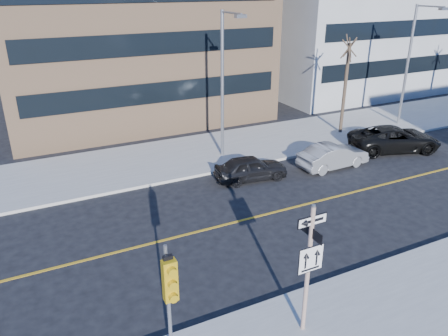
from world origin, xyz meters
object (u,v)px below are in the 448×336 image
parked_car_c (395,139)px  streetlight_a (224,77)px  parked_car_b (333,156)px  streetlight_b (411,58)px  parked_car_a (251,168)px  traffic_signal (170,291)px  sign_pole (309,263)px  street_tree_west (349,50)px

parked_car_c → streetlight_a: streetlight_a is taller
parked_car_b → streetlight_b: 10.76m
parked_car_a → parked_car_b: (4.85, -0.58, 0.03)m
streetlight_b → traffic_signal: bearing=-148.6°
sign_pole → streetlight_a: 14.05m
streetlight_a → streetlight_b: (14.00, 0.00, 0.00)m
sign_pole → street_tree_west: (13.00, 13.81, 3.09)m
traffic_signal → streetlight_a: (8.00, 13.42, 1.73)m
traffic_signal → streetlight_a: streetlight_a is taller
sign_pole → parked_car_c: bearing=35.6°
parked_car_b → traffic_signal: bearing=125.1°
street_tree_west → sign_pole: bearing=-133.3°
sign_pole → streetlight_a: (4.00, 13.27, 2.32)m
traffic_signal → parked_car_c: traffic_signal is taller
parked_car_c → street_tree_west: 6.22m
traffic_signal → streetlight_b: streetlight_b is taller
parked_car_b → streetlight_a: bearing=49.8°
streetlight_a → street_tree_west: size_ratio=1.26×
sign_pole → parked_car_a: size_ratio=1.08×
parked_car_c → street_tree_west: street_tree_west is taller
traffic_signal → street_tree_west: size_ratio=0.63×
sign_pole → parked_car_c: sign_pole is taller
parked_car_b → sign_pole: bearing=135.3°
parked_car_b → street_tree_west: bearing=-45.9°
parked_car_b → street_tree_west: 7.75m
parked_car_a → streetlight_a: 5.22m
streetlight_b → street_tree_west: streetlight_b is taller
parked_car_a → parked_car_c: size_ratio=0.70×
traffic_signal → parked_car_c: size_ratio=0.74×
streetlight_a → street_tree_west: bearing=3.5°
parked_car_c → street_tree_west: bearing=30.0°
parked_car_a → street_tree_west: (9.06, 3.76, 4.88)m
parked_car_c → streetlight_b: bearing=-33.2°
traffic_signal → parked_car_b: traffic_signal is taller
streetlight_b → street_tree_west: (-5.00, 0.54, 0.77)m
parked_car_a → parked_car_b: parked_car_b is taller
sign_pole → traffic_signal: 4.05m
parked_car_b → street_tree_west: size_ratio=0.64×
street_tree_west → streetlight_b: bearing=-6.2°
traffic_signal → parked_car_b: (12.79, 9.62, -2.36)m
parked_car_a → streetlight_a: (0.06, 3.22, 4.11)m
sign_pole → parked_car_b: (8.79, 9.47, -1.77)m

